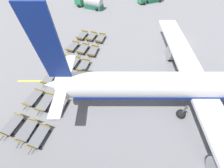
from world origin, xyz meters
name	(u,v)px	position (x,y,z in m)	size (l,w,h in m)	color
ground_plane	(181,42)	(0.00, 0.00, 0.00)	(500.00, 500.00, 0.00)	gray
airplane	(209,86)	(15.05, -0.86, 3.48)	(36.73, 45.04, 13.96)	white
fuel_tanker_primary	(90,3)	(-14.97, -22.77, 1.39)	(4.90, 8.59, 3.25)	#2D8C5B
baggage_dolly_row_near_col_a	(82,36)	(0.25, -21.94, 0.48)	(3.69, 2.21, 0.92)	slate
baggage_dolly_row_near_col_b	(73,47)	(4.44, -23.05, 0.48)	(3.69, 2.23, 0.92)	slate
baggage_dolly_row_near_col_c	(63,61)	(8.89, -23.71, 0.48)	(3.69, 2.23, 0.92)	slate
baggage_dolly_row_near_col_d	(50,78)	(13.01, -24.71, 0.48)	(3.69, 1.99, 0.92)	slate
baggage_dolly_row_near_col_e	(33,98)	(17.19, -25.68, 0.48)	(3.69, 2.24, 0.92)	slate
baggage_dolly_row_near_col_f	(12,125)	(21.48, -26.61, 0.48)	(3.69, 2.19, 0.92)	slate
baggage_dolly_row_mid_a_col_a	(91,37)	(0.48, -19.82, 0.48)	(3.69, 2.22, 0.92)	slate
baggage_dolly_row_mid_a_col_b	(83,49)	(4.97, -20.75, 0.48)	(3.69, 2.15, 0.92)	slate
baggage_dolly_row_mid_a_col_c	(73,63)	(9.10, -21.67, 0.48)	(3.69, 2.17, 0.92)	slate
baggage_dolly_row_mid_a_col_d	(61,81)	(13.63, -22.53, 0.48)	(3.69, 2.13, 0.92)	slate
baggage_dolly_row_mid_a_col_e	(45,102)	(17.79, -23.57, 0.48)	(3.69, 2.02, 0.92)	slate
baggage_dolly_row_mid_a_col_f	(27,131)	(22.06, -24.29, 0.48)	(3.69, 1.97, 0.92)	slate
baggage_dolly_row_mid_b_col_a	(100,38)	(0.97, -17.71, 0.48)	(3.69, 2.08, 0.92)	slate
baggage_dolly_row_mid_b_col_b	(93,51)	(5.50, -18.60, 0.48)	(3.69, 1.97, 0.92)	slate
baggage_dolly_row_mid_b_col_c	(83,66)	(9.77, -19.60, 0.48)	(3.69, 2.03, 0.92)	slate
baggage_dolly_row_mid_b_col_d	(73,83)	(13.88, -20.39, 0.48)	(3.69, 2.24, 0.92)	slate
baggage_dolly_row_mid_b_col_e	(59,107)	(18.31, -21.31, 0.48)	(3.69, 1.99, 0.92)	slate
baggage_dolly_row_mid_b_col_f	(39,136)	(22.63, -22.46, 0.48)	(3.69, 2.13, 0.92)	slate
stand_guidance_stripe	(133,81)	(12.21, -10.49, 0.00)	(3.67, 39.39, 0.01)	yellow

